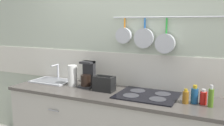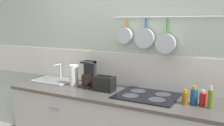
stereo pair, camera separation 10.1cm
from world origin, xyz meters
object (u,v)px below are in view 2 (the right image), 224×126
(bottle_cooking_wine, at_px, (185,98))
(bottle_dish_soap, at_px, (210,98))
(bottle_vinegar, at_px, (194,96))
(paper_towel_roll, at_px, (74,75))
(coffee_maker, at_px, (89,76))
(toaster, at_px, (104,84))
(bottle_sesame_oil, at_px, (203,99))

(bottle_cooking_wine, relative_size, bottle_dish_soap, 0.69)
(bottle_vinegar, relative_size, bottle_dish_soap, 0.87)
(paper_towel_roll, bearing_deg, coffee_maker, 7.71)
(toaster, relative_size, bottle_dish_soap, 1.21)
(paper_towel_roll, distance_m, bottle_sesame_oil, 1.52)
(paper_towel_roll, height_order, coffee_maker, coffee_maker)
(bottle_vinegar, bearing_deg, coffee_maker, 176.35)
(paper_towel_roll, relative_size, coffee_maker, 0.81)
(bottle_sesame_oil, bearing_deg, paper_towel_roll, 178.30)
(toaster, xyz_separation_m, bottle_sesame_oil, (1.06, 0.00, -0.02))
(toaster, bearing_deg, coffee_maker, 164.20)
(paper_towel_roll, distance_m, bottle_cooking_wine, 1.37)
(bottle_dish_soap, bearing_deg, bottle_cooking_wine, 179.50)
(bottle_vinegar, bearing_deg, bottle_dish_soap, -16.05)
(bottle_vinegar, height_order, bottle_sesame_oil, bottle_vinegar)
(toaster, distance_m, bottle_dish_soap, 1.13)
(bottle_vinegar, bearing_deg, toaster, 179.70)
(bottle_sesame_oil, relative_size, bottle_dish_soap, 0.72)
(paper_towel_roll, bearing_deg, bottle_dish_soap, -3.42)
(toaster, xyz_separation_m, bottle_vinegar, (0.98, -0.01, -0.01))
(paper_towel_roll, bearing_deg, toaster, -5.84)
(paper_towel_roll, bearing_deg, bottle_cooking_wine, -3.90)
(paper_towel_roll, xyz_separation_m, toaster, (0.46, -0.05, -0.04))
(paper_towel_roll, xyz_separation_m, bottle_vinegar, (1.44, -0.05, -0.05))
(toaster, bearing_deg, bottle_sesame_oil, 0.10)
(paper_towel_roll, bearing_deg, bottle_sesame_oil, -1.70)
(coffee_maker, bearing_deg, bottle_dish_soap, -5.01)
(paper_towel_roll, relative_size, toaster, 1.01)
(coffee_maker, distance_m, bottle_cooking_wine, 1.17)
(bottle_vinegar, xyz_separation_m, bottle_sesame_oil, (0.08, 0.01, -0.01))
(paper_towel_roll, height_order, bottle_cooking_wine, paper_towel_roll)
(coffee_maker, height_order, toaster, coffee_maker)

